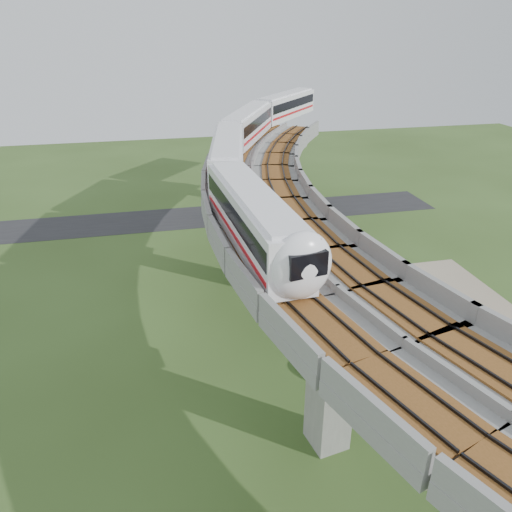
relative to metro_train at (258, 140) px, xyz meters
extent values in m
plane|color=#364E1F|center=(-3.12, -17.98, -12.31)|extent=(160.00, 160.00, 0.00)
cube|color=gray|center=(10.88, -19.98, -12.29)|extent=(18.00, 26.00, 0.04)
cube|color=#232326|center=(-3.12, 12.02, -12.29)|extent=(60.00, 8.00, 0.03)
cube|color=#99968E|center=(6.00, 13.81, -8.11)|extent=(2.86, 2.93, 8.40)
cube|color=#99968E|center=(6.00, 13.81, -3.31)|extent=(7.21, 5.74, 1.20)
cube|color=#99968E|center=(-2.21, -7.56, -8.11)|extent=(2.35, 2.51, 8.40)
cube|color=#99968E|center=(-2.21, -7.56, -3.31)|extent=(7.31, 3.58, 1.20)
cube|color=#99968E|center=(-2.21, -28.40, -8.11)|extent=(2.35, 2.51, 8.40)
cube|color=#99968E|center=(-2.21, -28.40, -3.31)|extent=(7.31, 3.58, 1.20)
cube|color=gray|center=(3.07, 8.56, -2.31)|extent=(16.42, 20.91, 0.80)
cube|color=gray|center=(-0.79, 10.46, -1.41)|extent=(8.66, 17.08, 1.00)
cube|color=gray|center=(6.92, 6.65, -1.41)|extent=(8.66, 17.08, 1.00)
cube|color=brown|center=(1.09, 9.53, -1.85)|extent=(10.68, 18.08, 0.12)
cube|color=black|center=(1.09, 9.53, -1.73)|extent=(9.69, 17.59, 0.12)
cube|color=brown|center=(5.04, 7.58, -1.85)|extent=(10.68, 18.08, 0.12)
cube|color=black|center=(5.04, 7.58, -1.73)|extent=(9.69, 17.59, 0.12)
cube|color=gray|center=(-2.42, -8.85, -2.31)|extent=(11.77, 20.03, 0.80)
cube|color=gray|center=(-6.67, -8.20, -1.41)|extent=(3.22, 18.71, 1.00)
cube|color=gray|center=(1.83, -9.51, -1.41)|extent=(3.22, 18.71, 1.00)
cube|color=brown|center=(-4.60, -8.52, -1.85)|extent=(5.44, 19.05, 0.12)
cube|color=black|center=(-4.60, -8.52, -1.73)|extent=(4.35, 18.88, 0.12)
cube|color=brown|center=(-0.25, -9.19, -1.85)|extent=(5.44, 19.05, 0.12)
cube|color=black|center=(-0.25, -9.19, -1.73)|extent=(4.35, 18.88, 0.12)
cube|color=gray|center=(-2.42, -27.11, -2.31)|extent=(11.77, 20.03, 0.80)
cube|color=gray|center=(-6.67, -27.76, -1.41)|extent=(3.22, 18.71, 1.00)
cube|color=gray|center=(1.83, -26.45, -1.41)|extent=(3.22, 18.71, 1.00)
cube|color=brown|center=(-4.60, -27.44, -1.85)|extent=(5.44, 19.05, 0.12)
cube|color=black|center=(-4.60, -27.44, -1.73)|extent=(4.35, 18.88, 0.12)
cube|color=brown|center=(-0.25, -26.77, -1.85)|extent=(5.44, 19.05, 0.12)
cube|color=black|center=(-0.25, -26.77, -1.73)|extent=(4.35, 18.88, 0.12)
cube|color=white|center=(-5.22, -21.51, -0.07)|extent=(3.55, 15.13, 3.20)
cube|color=white|center=(-5.22, -21.51, 1.63)|extent=(2.97, 14.35, 0.22)
cube|color=black|center=(-5.22, -21.51, 0.38)|extent=(3.57, 14.53, 1.15)
cube|color=red|center=(-5.22, -21.51, -0.82)|extent=(3.57, 14.53, 0.30)
cube|color=black|center=(-5.22, -21.51, -1.53)|extent=(2.62, 12.84, 0.28)
cube|color=white|center=(-4.16, -5.99, -0.07)|extent=(5.54, 15.24, 3.20)
cube|color=white|center=(-4.16, -5.99, 1.63)|extent=(4.87, 14.40, 0.22)
cube|color=black|center=(-4.16, -5.99, 0.38)|extent=(5.48, 14.66, 1.15)
cube|color=red|center=(-4.16, -5.99, -0.82)|extent=(5.48, 14.66, 0.30)
cube|color=black|center=(-4.16, -5.99, -1.53)|extent=(4.32, 12.88, 0.28)
cube|color=white|center=(0.73, 8.78, -0.07)|extent=(8.89, 14.70, 3.20)
cube|color=white|center=(0.73, 8.78, 1.63)|extent=(8.08, 13.79, 0.22)
cube|color=black|center=(0.73, 8.78, 0.38)|extent=(8.69, 14.19, 1.15)
cube|color=red|center=(0.73, 8.78, -0.82)|extent=(8.69, 14.19, 0.30)
cube|color=black|center=(0.73, 8.78, -1.53)|extent=(7.20, 12.33, 0.28)
cube|color=white|center=(9.13, 21.88, -0.07)|extent=(11.69, 13.25, 3.20)
cube|color=white|center=(9.13, 21.88, 1.63)|extent=(10.79, 12.32, 0.22)
cube|color=black|center=(9.13, 21.88, 0.38)|extent=(11.35, 12.82, 1.15)
cube|color=red|center=(9.13, 21.88, -0.82)|extent=(11.35, 12.82, 0.30)
cube|color=black|center=(9.13, 21.88, -1.53)|extent=(9.63, 11.01, 0.28)
ellipsoid|color=white|center=(-4.39, -28.72, 0.08)|extent=(3.59, 2.37, 3.64)
cylinder|color=#2D382D|center=(9.13, 1.31, -11.56)|extent=(0.08, 0.08, 1.50)
cube|color=#2D382D|center=(8.26, -1.00, -11.56)|extent=(1.69, 4.77, 1.40)
cylinder|color=#2D382D|center=(7.50, -3.35, -11.56)|extent=(0.08, 0.08, 1.50)
cube|color=#2D382D|center=(6.85, -5.74, -11.56)|extent=(1.23, 4.91, 1.40)
cylinder|color=#2D382D|center=(6.32, -8.15, -11.56)|extent=(0.08, 0.08, 1.50)
cube|color=#2D382D|center=(5.91, -10.59, -11.56)|extent=(0.75, 4.99, 1.40)
cylinder|color=#2D382D|center=(5.62, -13.05, -11.56)|extent=(0.08, 0.08, 1.50)
cube|color=#2D382D|center=(5.44, -15.51, -11.56)|extent=(0.27, 5.04, 1.40)
cylinder|color=#2D382D|center=(5.38, -17.98, -11.56)|extent=(0.08, 0.08, 1.50)
cube|color=#2D382D|center=(5.44, -20.45, -11.56)|extent=(0.27, 5.04, 1.40)
cylinder|color=#2D382D|center=(5.62, -22.92, -11.56)|extent=(0.08, 0.08, 1.50)
cube|color=#2D382D|center=(5.91, -25.37, -11.56)|extent=(0.75, 4.99, 1.40)
cylinder|color=#2D382D|center=(6.32, -27.81, -11.56)|extent=(0.08, 0.08, 1.50)
cube|color=#2D382D|center=(6.85, -30.22, -11.56)|extent=(1.23, 4.91, 1.40)
cylinder|color=#382314|center=(8.93, 5.59, -11.57)|extent=(0.18, 0.18, 1.48)
ellipsoid|color=#1D3D13|center=(8.93, 5.59, -10.02)|extent=(2.71, 2.71, 2.31)
cylinder|color=#382314|center=(5.41, -4.44, -11.60)|extent=(0.18, 0.18, 1.42)
ellipsoid|color=#1D3D13|center=(5.41, -4.44, -10.30)|extent=(1.95, 1.95, 1.66)
cylinder|color=#382314|center=(4.02, -12.58, -11.66)|extent=(0.18, 0.18, 1.29)
ellipsoid|color=#1D3D13|center=(4.02, -12.58, -10.43)|extent=(1.95, 1.95, 1.66)
cylinder|color=#382314|center=(4.15, -18.22, -11.79)|extent=(0.18, 0.18, 1.05)
ellipsoid|color=#1D3D13|center=(4.15, -18.22, -10.57)|extent=(2.30, 2.30, 1.96)
cylinder|color=#382314|center=(3.75, -25.14, -11.55)|extent=(0.18, 0.18, 1.51)
ellipsoid|color=#1D3D13|center=(3.75, -25.14, -9.87)|extent=(3.11, 3.11, 2.65)
cylinder|color=#382314|center=(6.02, -33.32, -11.68)|extent=(0.18, 0.18, 1.25)
ellipsoid|color=#1D3D13|center=(6.02, -33.32, -10.47)|extent=(1.94, 1.94, 1.65)
imported|color=silver|center=(6.00, -26.51, -11.65)|extent=(2.08, 3.81, 1.23)
imported|color=#9E1B0E|center=(13.42, -16.09, -11.62)|extent=(4.17, 2.51, 1.30)
imported|color=black|center=(9.48, -15.65, -11.61)|extent=(4.65, 2.09, 1.32)
camera|label=1|loc=(-11.39, -49.71, 10.97)|focal=35.00mm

